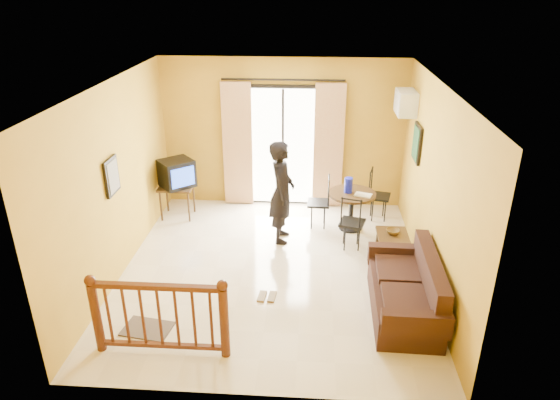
# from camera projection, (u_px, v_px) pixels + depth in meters

# --- Properties ---
(ground) EXTENTS (5.00, 5.00, 0.00)m
(ground) POSITION_uv_depth(u_px,v_px,m) (273.00, 270.00, 7.59)
(ground) COLOR beige
(ground) RESTS_ON ground
(room_shell) EXTENTS (5.00, 5.00, 5.00)m
(room_shell) POSITION_uv_depth(u_px,v_px,m) (272.00, 165.00, 6.89)
(room_shell) COLOR white
(room_shell) RESTS_ON ground
(balcony_door) EXTENTS (2.25, 0.14, 2.46)m
(balcony_door) POSITION_uv_depth(u_px,v_px,m) (283.00, 146.00, 9.32)
(balcony_door) COLOR black
(balcony_door) RESTS_ON ground
(tv_table) EXTENTS (0.61, 0.51, 0.61)m
(tv_table) POSITION_uv_depth(u_px,v_px,m) (177.00, 190.00, 9.08)
(tv_table) COLOR black
(tv_table) RESTS_ON ground
(television) EXTENTS (0.73, 0.73, 0.49)m
(television) POSITION_uv_depth(u_px,v_px,m) (177.00, 173.00, 8.95)
(television) COLOR black
(television) RESTS_ON tv_table
(picture_left) EXTENTS (0.05, 0.42, 0.52)m
(picture_left) POSITION_uv_depth(u_px,v_px,m) (112.00, 176.00, 6.91)
(picture_left) COLOR black
(picture_left) RESTS_ON room_shell
(dining_table) EXTENTS (0.82, 0.82, 0.68)m
(dining_table) POSITION_uv_depth(u_px,v_px,m) (352.00, 201.00, 8.62)
(dining_table) COLOR black
(dining_table) RESTS_ON ground
(water_jug) EXTENTS (0.14, 0.14, 0.26)m
(water_jug) POSITION_uv_depth(u_px,v_px,m) (348.00, 185.00, 8.54)
(water_jug) COLOR #1219B2
(water_jug) RESTS_ON dining_table
(serving_tray) EXTENTS (0.32, 0.26, 0.02)m
(serving_tray) POSITION_uv_depth(u_px,v_px,m) (363.00, 195.00, 8.46)
(serving_tray) COLOR beige
(serving_tray) RESTS_ON dining_table
(dining_chairs) EXTENTS (1.54, 1.59, 0.95)m
(dining_chairs) POSITION_uv_depth(u_px,v_px,m) (349.00, 230.00, 8.79)
(dining_chairs) COLOR black
(dining_chairs) RESTS_ON ground
(air_conditioner) EXTENTS (0.31, 0.60, 0.40)m
(air_conditioner) POSITION_uv_depth(u_px,v_px,m) (406.00, 103.00, 8.36)
(air_conditioner) COLOR white
(air_conditioner) RESTS_ON room_shell
(botanical_print) EXTENTS (0.05, 0.50, 0.60)m
(botanical_print) POSITION_uv_depth(u_px,v_px,m) (417.00, 143.00, 7.96)
(botanical_print) COLOR black
(botanical_print) RESTS_ON room_shell
(coffee_table) EXTENTS (0.48, 0.86, 0.38)m
(coffee_table) POSITION_uv_depth(u_px,v_px,m) (393.00, 246.00, 7.74)
(coffee_table) COLOR black
(coffee_table) RESTS_ON ground
(bowl) EXTENTS (0.25, 0.25, 0.07)m
(bowl) POSITION_uv_depth(u_px,v_px,m) (393.00, 231.00, 7.84)
(bowl) COLOR brown
(bowl) RESTS_ON coffee_table
(sofa) EXTENTS (0.85, 1.76, 0.83)m
(sofa) POSITION_uv_depth(u_px,v_px,m) (408.00, 293.00, 6.50)
(sofa) COLOR black
(sofa) RESTS_ON ground
(standing_person) EXTENTS (0.42, 0.64, 1.73)m
(standing_person) POSITION_uv_depth(u_px,v_px,m) (282.00, 192.00, 8.14)
(standing_person) COLOR black
(standing_person) RESTS_ON ground
(stair_balustrade) EXTENTS (1.63, 0.13, 1.04)m
(stair_balustrade) POSITION_uv_depth(u_px,v_px,m) (159.00, 313.00, 5.70)
(stair_balustrade) COLOR #471E0F
(stair_balustrade) RESTS_ON ground
(doormat) EXTENTS (0.66, 0.49, 0.02)m
(doormat) POSITION_uv_depth(u_px,v_px,m) (147.00, 329.00, 6.31)
(doormat) COLOR #504540
(doormat) RESTS_ON ground
(sandals) EXTENTS (0.26, 0.26, 0.03)m
(sandals) POSITION_uv_depth(u_px,v_px,m) (267.00, 297.00, 6.93)
(sandals) COLOR brown
(sandals) RESTS_ON ground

